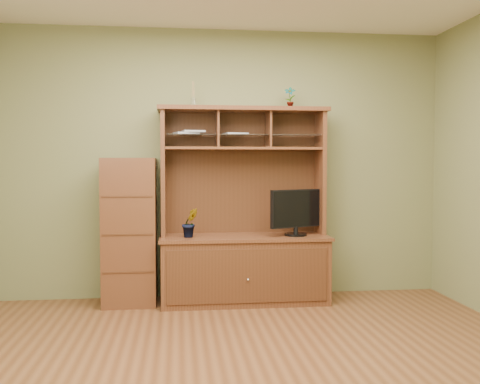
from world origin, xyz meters
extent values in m
cube|color=#552F18|center=(0.00, 0.00, -0.01)|extent=(4.50, 4.00, 0.02)
cube|color=olive|center=(0.00, 2.01, 1.35)|extent=(4.50, 0.02, 2.70)
cube|color=olive|center=(0.00, -2.01, 1.35)|extent=(4.50, 0.02, 2.70)
cube|color=#3F2312|center=(0.18, 1.71, 0.31)|extent=(1.60, 0.55, 0.62)
cube|color=#391F0F|center=(0.18, 1.42, 0.31)|extent=(1.50, 0.01, 0.50)
sphere|color=silver|center=(0.18, 1.41, 0.28)|extent=(0.02, 0.02, 0.02)
cube|color=#3F2312|center=(0.18, 1.71, 0.64)|extent=(1.64, 0.59, 0.03)
cube|color=#3F2312|center=(-0.60, 1.80, 1.27)|extent=(0.04, 0.35, 1.25)
cube|color=#3F2312|center=(0.96, 1.80, 1.27)|extent=(0.04, 0.35, 1.25)
cube|color=#391F0F|center=(0.18, 1.97, 1.27)|extent=(1.52, 0.02, 1.25)
cube|color=#3F2312|center=(0.18, 1.80, 1.88)|extent=(1.66, 0.40, 0.04)
cube|color=#3F2312|center=(0.18, 1.80, 1.50)|extent=(1.52, 0.32, 0.02)
cube|color=#3F2312|center=(-0.08, 1.80, 1.69)|extent=(0.02, 0.31, 0.35)
cube|color=#3F2312|center=(0.43, 1.80, 1.69)|extent=(0.02, 0.31, 0.35)
cube|color=silver|center=(0.18, 1.79, 1.63)|extent=(1.50, 0.27, 0.01)
cylinder|color=black|center=(0.67, 1.65, 0.66)|extent=(0.22, 0.22, 0.02)
cylinder|color=black|center=(0.67, 1.65, 0.71)|extent=(0.04, 0.04, 0.07)
cube|color=black|center=(0.67, 1.65, 0.92)|extent=(0.54, 0.27, 0.37)
imported|color=#365E20|center=(-0.35, 1.65, 0.79)|extent=(0.19, 0.17, 0.28)
imported|color=#307027|center=(0.64, 1.80, 2.01)|extent=(0.13, 0.11, 0.21)
cylinder|color=silver|center=(-0.31, 1.80, 1.94)|extent=(0.05, 0.05, 0.09)
cylinder|color=#A48652|center=(-0.31, 1.80, 2.07)|extent=(0.03, 0.03, 0.16)
cube|color=#9F9FA3|center=(-0.38, 1.80, 1.64)|extent=(0.27, 0.23, 0.02)
cube|color=#9F9FA3|center=(-0.31, 1.80, 1.66)|extent=(0.23, 0.19, 0.02)
cube|color=#9F9FA3|center=(0.10, 1.80, 1.64)|extent=(0.25, 0.22, 0.02)
cube|color=#3F2312|center=(-0.92, 1.75, 0.70)|extent=(0.50, 0.45, 1.40)
cube|color=#391F0F|center=(-0.92, 1.53, 0.35)|extent=(0.46, 0.01, 0.02)
cube|color=#391F0F|center=(-0.92, 1.53, 0.70)|extent=(0.46, 0.01, 0.01)
cube|color=#391F0F|center=(-0.92, 1.53, 1.05)|extent=(0.46, 0.01, 0.02)
camera|label=1|loc=(-0.46, -3.43, 1.35)|focal=40.00mm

